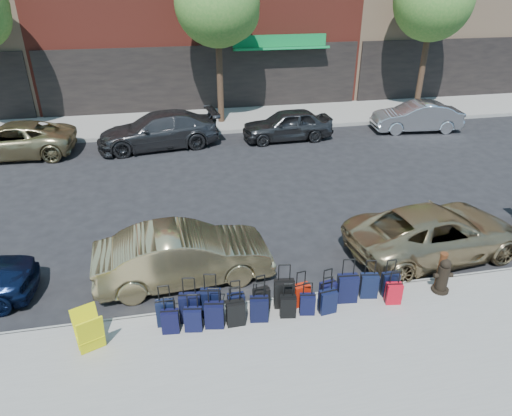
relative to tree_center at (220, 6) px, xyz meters
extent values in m
plane|color=black|center=(-0.64, -9.50, -5.41)|extent=(120.00, 120.00, 0.00)
cube|color=gray|center=(-0.64, -16.00, -5.34)|extent=(60.00, 4.00, 0.15)
cube|color=gray|center=(-0.64, 0.50, -5.34)|extent=(60.00, 4.00, 0.15)
cube|color=gray|center=(-0.64, -13.98, -5.34)|extent=(60.00, 0.08, 0.15)
cube|color=gray|center=(-0.64, -1.52, -5.34)|extent=(60.00, 0.08, 0.15)
cube|color=black|center=(-0.64, 2.45, -3.71)|extent=(16.66, 0.15, 3.40)
cube|color=#0C7337|center=(3.36, 2.10, -2.21)|extent=(5.00, 0.91, 0.27)
cube|color=#0C7337|center=(3.36, 2.40, -1.86)|extent=(5.00, 0.10, 0.60)
cube|color=black|center=(15.36, 2.45, -3.71)|extent=(14.70, 0.15, 3.40)
cylinder|color=black|center=(-0.14, 0.00, -2.86)|extent=(0.30, 0.30, 4.80)
sphere|color=#357627|center=(-0.14, 0.00, 0.11)|extent=(3.80, 3.80, 3.80)
sphere|color=#357627|center=(0.46, 0.00, -0.27)|extent=(2.58, 2.58, 2.58)
cylinder|color=black|center=(10.36, 0.00, -2.86)|extent=(0.30, 0.30, 4.80)
sphere|color=#357627|center=(10.36, 0.00, 0.11)|extent=(3.80, 3.80, 3.80)
sphere|color=#357627|center=(10.96, 0.00, -0.27)|extent=(2.58, 2.58, 2.58)
cube|color=black|center=(-3.15, -14.34, -4.97)|extent=(0.40, 0.22, 0.59)
cylinder|color=black|center=(-3.15, -14.34, -4.33)|extent=(0.22, 0.04, 0.03)
cube|color=black|center=(-2.64, -14.33, -4.93)|extent=(0.47, 0.30, 0.66)
cylinder|color=black|center=(-2.64, -14.33, -4.22)|extent=(0.25, 0.07, 0.03)
cube|color=black|center=(-2.20, -14.25, -4.94)|extent=(0.47, 0.32, 0.65)
cylinder|color=black|center=(-2.20, -14.25, -4.23)|extent=(0.24, 0.08, 0.03)
cube|color=black|center=(-1.66, -14.35, -4.99)|extent=(0.37, 0.21, 0.54)
cylinder|color=black|center=(-1.66, -14.35, -4.41)|extent=(0.20, 0.04, 0.03)
cube|color=black|center=(-1.09, -14.25, -5.00)|extent=(0.38, 0.25, 0.53)
cylinder|color=black|center=(-1.09, -14.25, -4.42)|extent=(0.20, 0.07, 0.03)
cube|color=black|center=(-0.57, -14.25, -4.93)|extent=(0.47, 0.30, 0.66)
cylinder|color=black|center=(-0.57, -14.25, -4.22)|extent=(0.25, 0.06, 0.03)
cube|color=#A41C0A|center=(-0.19, -14.29, -4.99)|extent=(0.38, 0.25, 0.53)
cylinder|color=black|center=(-0.19, -14.29, -4.42)|extent=(0.20, 0.06, 0.03)
cube|color=black|center=(0.42, -14.32, -4.99)|extent=(0.39, 0.26, 0.53)
cylinder|color=black|center=(0.42, -14.32, -4.42)|extent=(0.20, 0.07, 0.03)
cube|color=black|center=(0.86, -14.35, -4.93)|extent=(0.47, 0.29, 0.67)
cylinder|color=black|center=(0.86, -14.35, -4.20)|extent=(0.25, 0.06, 0.03)
cube|color=black|center=(1.40, -14.30, -4.97)|extent=(0.43, 0.28, 0.59)
cylinder|color=black|center=(1.40, -14.30, -4.33)|extent=(0.22, 0.07, 0.03)
cube|color=black|center=(1.91, -14.32, -4.98)|extent=(0.38, 0.21, 0.56)
cylinder|color=black|center=(1.91, -14.32, -4.37)|extent=(0.21, 0.03, 0.03)
cube|color=black|center=(-3.07, -14.60, -5.00)|extent=(0.37, 0.24, 0.52)
cylinder|color=black|center=(-3.07, -14.60, -4.43)|extent=(0.20, 0.05, 0.03)
cube|color=black|center=(-2.60, -14.63, -5.00)|extent=(0.39, 0.27, 0.53)
cylinder|color=black|center=(-2.60, -14.63, -4.41)|extent=(0.21, 0.07, 0.03)
cube|color=black|center=(-2.16, -14.61, -4.97)|extent=(0.43, 0.29, 0.58)
cylinder|color=black|center=(-2.16, -14.61, -4.34)|extent=(0.22, 0.07, 0.03)
cube|color=black|center=(-1.72, -14.63, -4.98)|extent=(0.39, 0.23, 0.57)
cylinder|color=black|center=(-1.72, -14.63, -4.36)|extent=(0.22, 0.04, 0.03)
cube|color=black|center=(-1.21, -14.60, -4.98)|extent=(0.42, 0.28, 0.57)
cylinder|color=black|center=(-1.21, -14.60, -4.35)|extent=(0.22, 0.06, 0.03)
cube|color=black|center=(-0.57, -14.60, -5.01)|extent=(0.37, 0.25, 0.51)
cylinder|color=black|center=(-0.57, -14.60, -4.46)|extent=(0.19, 0.06, 0.03)
cube|color=black|center=(-0.14, -14.60, -5.02)|extent=(0.36, 0.25, 0.49)
cylinder|color=black|center=(-0.14, -14.60, -4.49)|extent=(0.19, 0.06, 0.03)
cube|color=black|center=(0.31, -14.63, -4.99)|extent=(0.40, 0.26, 0.55)
cylinder|color=black|center=(0.31, -14.63, -4.39)|extent=(0.21, 0.06, 0.03)
cube|color=#B50B1B|center=(1.86, -14.62, -5.01)|extent=(0.37, 0.25, 0.50)
cylinder|color=black|center=(1.86, -14.62, -4.46)|extent=(0.19, 0.06, 0.03)
cylinder|color=black|center=(3.15, -14.44, -5.23)|extent=(0.39, 0.39, 0.07)
cylinder|color=black|center=(3.15, -14.44, -4.89)|extent=(0.26, 0.26, 0.61)
sphere|color=black|center=(3.15, -14.44, -4.51)|extent=(0.24, 0.24, 0.24)
cylinder|color=black|center=(3.15, -14.44, -4.82)|extent=(0.45, 0.16, 0.11)
cylinder|color=#38190C|center=(3.13, -14.35, -4.78)|extent=(0.16, 0.16, 0.95)
cylinder|color=#38190C|center=(3.13, -14.35, -4.31)|extent=(0.18, 0.18, 0.04)
cube|color=#D5D10B|center=(-4.56, -14.92, -4.82)|extent=(0.54, 0.39, 0.88)
cube|color=#D5D10B|center=(-4.68, -14.62, -4.82)|extent=(0.54, 0.39, 0.88)
cube|color=#D5D10B|center=(-4.62, -14.77, -4.95)|extent=(0.58, 0.48, 0.02)
imported|color=tan|center=(-2.66, -12.61, -4.71)|extent=(4.34, 1.79, 1.40)
imported|color=#9C8760|center=(3.94, -12.75, -4.75)|extent=(5.00, 2.72, 1.33)
imported|color=#998A5E|center=(-9.07, -2.76, -4.73)|extent=(5.02, 2.45, 1.37)
imported|color=#363639|center=(-3.20, -2.77, -4.67)|extent=(5.34, 2.71, 1.49)
imported|color=#2F2F32|center=(2.47, -2.86, -4.73)|extent=(4.05, 1.72, 1.37)
imported|color=silver|center=(8.79, -2.82, -4.74)|extent=(4.24, 1.88, 1.35)
camera|label=1|loc=(-2.74, -22.01, 1.40)|focal=32.00mm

